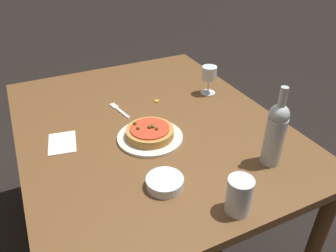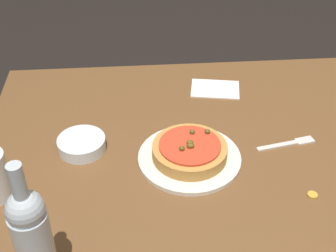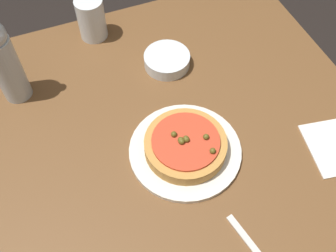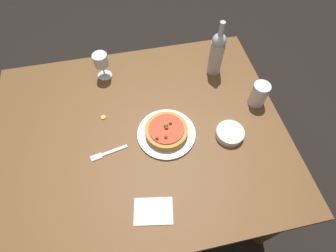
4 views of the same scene
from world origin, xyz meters
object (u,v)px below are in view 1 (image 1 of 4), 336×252
Objects in this scene: water_cup at (239,196)px; fork at (119,110)px; dining_table at (149,137)px; bottle_cap at (157,101)px; pizza at (150,132)px; dinner_plate at (150,137)px; wine_glass at (209,74)px; side_bowl at (165,182)px; wine_bottle at (275,133)px.

fork is at bearing -169.97° from water_cup.
dining_table is 55.54× the size of bottle_cap.
dining_table is 0.60m from water_cup.
pizza is 7.97× the size of bottle_cap.
water_cup is 0.74m from bottle_cap.
water_cup reaches higher than fork.
dining_table is at bearing 161.14° from dinner_plate.
bottle_cap is at bearing -101.61° from fork.
dinner_plate is at bearing -28.96° from bottle_cap.
pizza is at bearing -28.98° from bottle_cap.
pizza is at bearing -59.93° from wine_glass.
side_bowl is (0.28, -0.06, -0.01)m from pizza.
water_cup is at bearing 10.85° from pizza.
dining_table is 0.42m from side_bowl.
dinner_plate is 2.10× the size of side_bowl.
wine_glass is 0.47m from fork.
bottle_cap is (-0.03, -0.27, -0.10)m from wine_glass.
wine_bottle reaches higher than side_bowl.
side_bowl is at bearing -42.98° from wine_glass.
pizza reaches higher than fork.
dinner_plate reaches higher than bottle_cap.
wine_bottle is at bearing -8.70° from wine_glass.
dinner_plate is at bearing -59.91° from wine_glass.
dining_table is 0.17m from pizza.
side_bowl reaches higher than fork.
pizza is at bearing -169.15° from water_cup.
water_cup is (0.71, -0.33, -0.04)m from wine_glass.
water_cup is 0.74× the size of fork.
wine_glass is 1.17× the size of water_cup.
wine_glass reaches higher than pizza.
wine_bottle reaches higher than pizza.
wine_glass is 5.93× the size of bottle_cap.
dinner_plate reaches higher than dining_table.
side_bowl is 0.55m from fork.
wine_glass is at bearing 137.02° from side_bowl.
fork is (-0.74, -0.13, -0.06)m from water_cup.
wine_bottle is 0.72m from fork.
bottle_cap reaches higher than dining_table.
fork is (-0.27, -0.04, -0.03)m from pizza.
wine_glass is at bearing -105.06° from fork.
dinner_plate is 0.50m from wine_glass.
water_cup is at bearing 4.73° from dining_table.
wine_glass is 0.72m from side_bowl.
side_bowl is at bearing -21.41° from bottle_cap.
dining_table is 0.44m from wine_glass.
bottle_cap is at bearing -96.21° from wine_glass.
dinner_plate is 1.38× the size of pizza.
fork is 0.19m from bottle_cap.
dining_table is 4.42× the size of wine_bottle.
dinner_plate is 11.00× the size of bottle_cap.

